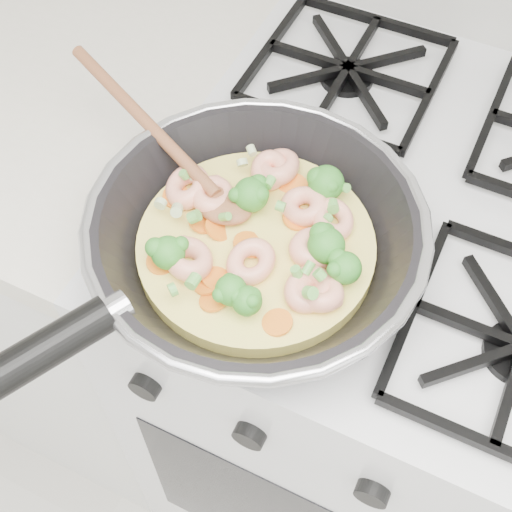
% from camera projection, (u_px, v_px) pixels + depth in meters
% --- Properties ---
extents(stove, '(0.60, 0.60, 0.92)m').
position_uv_depth(stove, '(369.00, 364.00, 1.17)').
color(stove, white).
rests_on(stove, ground).
extents(skillet, '(0.46, 0.49, 0.09)m').
position_uv_depth(skillet, '(252.00, 240.00, 0.70)').
color(skillet, black).
rests_on(skillet, stove).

